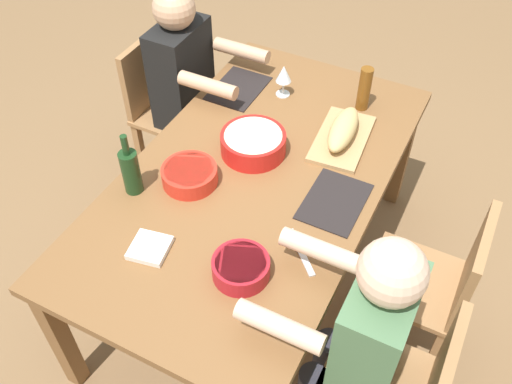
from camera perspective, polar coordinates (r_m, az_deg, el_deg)
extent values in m
plane|color=brown|center=(2.97, 0.00, -8.45)|extent=(8.00, 8.00, 0.00)
cube|color=brown|center=(2.42, 0.00, 1.50)|extent=(1.84, 1.04, 0.04)
cube|color=brown|center=(3.18, 14.61, 3.77)|extent=(0.07, 0.07, 0.70)
cube|color=brown|center=(2.50, -19.23, -13.77)|extent=(0.07, 0.07, 0.70)
cube|color=brown|center=(3.40, -0.29, 8.62)|extent=(0.07, 0.07, 0.70)
cube|color=#9E7044|center=(2.51, 15.85, -8.76)|extent=(0.40, 0.40, 0.03)
cube|color=#9E7044|center=(2.35, 21.11, -7.19)|extent=(0.38, 0.04, 0.40)
cube|color=#9E7044|center=(2.60, 10.17, -13.13)|extent=(0.04, 0.04, 0.42)
cube|color=#9E7044|center=(2.79, 12.56, -7.67)|extent=(0.04, 0.04, 0.42)
cube|color=#9E7044|center=(2.60, 17.46, -15.69)|extent=(0.04, 0.04, 0.42)
cube|color=#9E7044|center=(2.79, 19.22, -9.99)|extent=(0.04, 0.04, 0.42)
cube|color=#9E7044|center=(3.24, -7.99, 7.84)|extent=(0.40, 0.40, 0.03)
cube|color=#9E7044|center=(3.20, -11.16, 11.67)|extent=(0.38, 0.04, 0.40)
cube|color=#9E7044|center=(3.41, -3.66, 5.69)|extent=(0.04, 0.04, 0.42)
cube|color=#9E7044|center=(3.20, -6.66, 2.15)|extent=(0.04, 0.04, 0.42)
cube|color=#9E7044|center=(3.56, -8.45, 7.25)|extent=(0.04, 0.04, 0.42)
cube|color=#9E7044|center=(3.36, -11.60, 3.95)|extent=(0.04, 0.04, 0.42)
cylinder|color=#2D2D38|center=(3.33, -3.69, 4.71)|extent=(0.11, 0.11, 0.45)
cylinder|color=#2D2D38|center=(3.23, -5.09, 3.03)|extent=(0.11, 0.11, 0.45)
cube|color=black|center=(3.04, -7.57, 11.79)|extent=(0.34, 0.20, 0.55)
cylinder|color=tan|center=(2.97, -1.48, 14.13)|extent=(0.07, 0.30, 0.07)
cylinder|color=tan|center=(2.73, -4.90, 10.72)|extent=(0.07, 0.30, 0.07)
sphere|color=tan|center=(2.85, -8.31, 17.93)|extent=(0.21, 0.21, 0.21)
cube|color=#9E7044|center=(2.23, 12.15, -18.47)|extent=(0.40, 0.40, 0.03)
cube|color=#9E7044|center=(2.05, 18.10, -17.57)|extent=(0.38, 0.04, 0.40)
cube|color=#9E7044|center=(2.52, 8.83, -16.11)|extent=(0.04, 0.04, 0.42)
cylinder|color=#2D2D38|center=(2.47, 6.96, -17.22)|extent=(0.11, 0.11, 0.45)
cube|color=#4C724C|center=(1.98, 11.77, -14.25)|extent=(0.34, 0.20, 0.55)
cylinder|color=beige|center=(1.83, 2.40, -13.45)|extent=(0.07, 0.30, 0.07)
cylinder|color=beige|center=(2.01, 6.58, -5.90)|extent=(0.07, 0.30, 0.07)
sphere|color=beige|center=(1.68, 13.65, -7.93)|extent=(0.21, 0.21, 0.21)
cylinder|color=red|center=(2.48, -0.29, 4.94)|extent=(0.29, 0.29, 0.10)
cylinder|color=beige|center=(2.46, -0.29, 5.49)|extent=(0.25, 0.25, 0.03)
cylinder|color=#B21923|center=(2.03, -1.54, -7.68)|extent=(0.21, 0.21, 0.08)
cylinder|color=orange|center=(2.01, -1.55, -7.26)|extent=(0.18, 0.18, 0.03)
cylinder|color=red|center=(2.36, -6.74, 1.70)|extent=(0.23, 0.23, 0.07)
cylinder|color=#2D7028|center=(2.35, -6.79, 2.12)|extent=(0.21, 0.21, 0.03)
cube|color=tan|center=(2.59, 8.69, 5.37)|extent=(0.42, 0.25, 0.02)
ellipsoid|color=tan|center=(2.55, 8.83, 6.30)|extent=(0.33, 0.14, 0.09)
cylinder|color=#193819|center=(2.32, -12.54, 1.98)|extent=(0.08, 0.08, 0.20)
cylinder|color=#193819|center=(2.23, -13.13, 4.65)|extent=(0.03, 0.03, 0.09)
cylinder|color=brown|center=(2.74, 10.93, 10.22)|extent=(0.06, 0.06, 0.22)
cylinder|color=silver|center=(2.84, 2.74, 9.88)|extent=(0.07, 0.07, 0.01)
cylinder|color=silver|center=(2.82, 2.77, 10.55)|extent=(0.01, 0.01, 0.07)
cone|color=silver|center=(2.77, 2.83, 11.89)|extent=(0.08, 0.08, 0.08)
cube|color=black|center=(2.31, 7.96, -0.96)|extent=(0.32, 0.23, 0.01)
cube|color=black|center=(2.88, -1.81, 10.45)|extent=(0.32, 0.23, 0.01)
cube|color=silver|center=(1.94, 0.77, -13.49)|extent=(0.02, 0.17, 0.01)
cube|color=silver|center=(2.13, 4.58, -6.08)|extent=(0.18, 0.18, 0.01)
cube|color=white|center=(2.16, -10.70, -5.57)|extent=(0.16, 0.16, 0.02)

